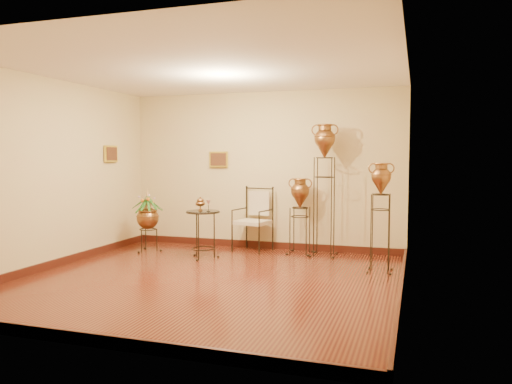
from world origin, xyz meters
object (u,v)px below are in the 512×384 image
(amphora_tall, at_px, (324,188))
(side_table, at_px, (203,233))
(amphora_mid, at_px, (381,216))
(planter_urn, at_px, (148,215))
(armchair, at_px, (253,219))

(amphora_tall, distance_m, side_table, 2.12)
(amphora_mid, height_order, planter_urn, amphora_mid)
(amphora_mid, bearing_deg, planter_urn, 174.74)
(amphora_mid, bearing_deg, armchair, 156.85)
(planter_urn, xyz_separation_m, armchair, (1.73, 0.59, -0.07))
(amphora_tall, relative_size, amphora_mid, 1.39)
(amphora_mid, height_order, armchair, amphora_mid)
(amphora_tall, height_order, planter_urn, amphora_tall)
(amphora_tall, xyz_separation_m, armchair, (-1.27, 0.05, -0.57))
(amphora_mid, xyz_separation_m, armchair, (-2.24, 0.96, -0.24))
(amphora_tall, height_order, armchair, amphora_tall)
(amphora_tall, bearing_deg, armchair, 177.72)
(planter_urn, xyz_separation_m, side_table, (1.16, -0.26, -0.22))
(amphora_mid, bearing_deg, side_table, 177.79)
(planter_urn, height_order, side_table, planter_urn)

